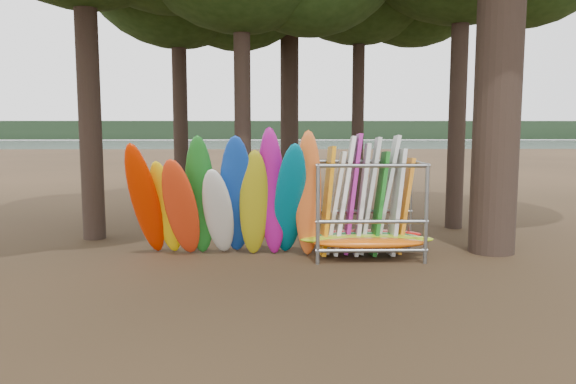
{
  "coord_description": "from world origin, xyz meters",
  "views": [
    {
      "loc": [
        -0.22,
        -12.46,
        3.07
      ],
      "look_at": [
        0.08,
        1.5,
        1.4
      ],
      "focal_mm": 35.0,
      "sensor_mm": 36.0,
      "label": 1
    }
  ],
  "objects": [
    {
      "name": "kayak_row",
      "position": [
        -1.29,
        0.26,
        1.33
      ],
      "size": [
        4.44,
        2.09,
        3.16
      ],
      "color": "red",
      "rests_on": "ground"
    },
    {
      "name": "far_shore",
      "position": [
        0.0,
        110.0,
        2.0
      ],
      "size": [
        160.0,
        4.0,
        4.0
      ],
      "primitive_type": "cube",
      "color": "black",
      "rests_on": "ground"
    },
    {
      "name": "storage_rack",
      "position": [
        1.9,
        0.47,
        1.05
      ],
      "size": [
        3.14,
        1.54,
        2.89
      ],
      "color": "slate",
      "rests_on": "ground"
    },
    {
      "name": "lake",
      "position": [
        0.0,
        60.0,
        0.0
      ],
      "size": [
        160.0,
        160.0,
        0.0
      ],
      "primitive_type": "plane",
      "color": "gray",
      "rests_on": "ground"
    },
    {
      "name": "ground",
      "position": [
        0.0,
        0.0,
        0.0
      ],
      "size": [
        120.0,
        120.0,
        0.0
      ],
      "primitive_type": "plane",
      "color": "#47331E",
      "rests_on": "ground"
    }
  ]
}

